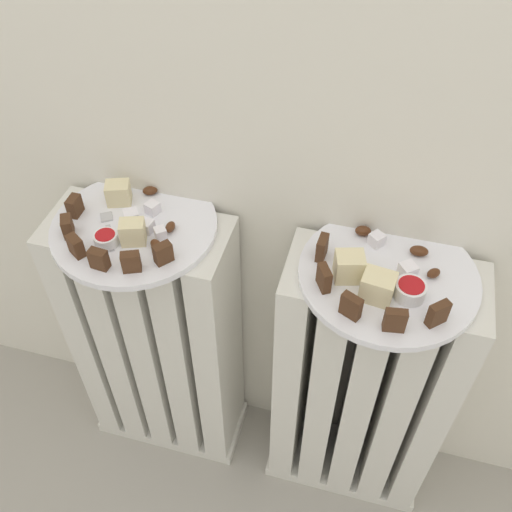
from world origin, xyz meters
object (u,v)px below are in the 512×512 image
at_px(plate_right, 388,275).
at_px(plate_left, 134,227).
at_px(radiator_right, 360,390).
at_px(jam_bowl_right, 410,290).
at_px(radiator_left, 159,344).
at_px(jam_bowl_left, 106,239).
at_px(fork, 108,228).

bearing_deg(plate_right, plate_left, 180.00).
distance_m(radiator_right, jam_bowl_right, 0.37).
relative_size(radiator_left, plate_right, 2.35).
distance_m(radiator_left, radiator_right, 0.43).
relative_size(radiator_left, jam_bowl_right, 14.05).
xyz_separation_m(jam_bowl_left, jam_bowl_right, (0.48, 0.02, 0.00)).
bearing_deg(jam_bowl_right, radiator_left, 175.13).
height_order(radiator_right, jam_bowl_right, jam_bowl_right).
bearing_deg(fork, radiator_right, 2.61).
height_order(plate_left, plate_right, same).
relative_size(jam_bowl_left, fork, 0.44).
relative_size(radiator_left, jam_bowl_left, 16.96).
bearing_deg(radiator_left, jam_bowl_right, -4.87).
distance_m(radiator_left, fork, 0.35).
bearing_deg(plate_right, radiator_right, 0.00).
bearing_deg(radiator_right, plate_right, 180.00).
relative_size(radiator_right, jam_bowl_left, 16.96).
xyz_separation_m(radiator_left, fork, (-0.04, -0.02, 0.35)).
bearing_deg(radiator_right, jam_bowl_right, -49.74).
height_order(radiator_right, plate_right, plate_right).
xyz_separation_m(plate_left, jam_bowl_right, (0.46, -0.04, 0.02)).
distance_m(radiator_left, jam_bowl_right, 0.59).
bearing_deg(jam_bowl_right, jam_bowl_left, -178.09).
xyz_separation_m(plate_left, fork, (-0.04, -0.02, 0.01)).
xyz_separation_m(plate_right, fork, (-0.46, -0.02, 0.01)).
xyz_separation_m(radiator_right, jam_bowl_left, (-0.45, -0.06, 0.36)).
distance_m(plate_left, fork, 0.04).
bearing_deg(radiator_left, fork, -150.11).
xyz_separation_m(plate_right, jam_bowl_left, (-0.45, -0.06, 0.02)).
relative_size(radiator_right, jam_bowl_right, 14.05).
xyz_separation_m(radiator_left, radiator_right, (0.43, 0.00, 0.00)).
xyz_separation_m(radiator_right, fork, (-0.46, -0.02, 0.35)).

